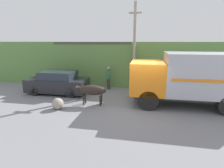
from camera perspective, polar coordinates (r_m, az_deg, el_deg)
name	(u,v)px	position (r m, az deg, el deg)	size (l,w,h in m)	color
ground_plane	(139,107)	(10.08, 8.86, -7.37)	(60.00, 60.00, 0.00)	gray
hillside_embankment	(143,61)	(16.87, 9.94, 7.39)	(32.00, 6.74, 3.57)	#608C47
building_backdrop	(96,63)	(15.40, -5.24, 6.95)	(6.27, 2.70, 3.55)	#B2BCAD
cargo_truck	(190,77)	(10.58, 24.21, 2.10)	(6.31, 2.52, 3.00)	#2D2D2D
brown_cow	(92,90)	(10.11, -6.66, -2.06)	(1.91, 0.58, 1.17)	#2D231E
parked_suv	(58,83)	(12.86, -17.31, 0.41)	(4.20, 1.82, 1.59)	#232328
pedestrian_on_hill	(108,77)	(13.30, -1.17, 2.39)	(0.35, 0.35, 1.76)	#38332D
utility_pole	(134,46)	(13.15, 7.31, 12.25)	(0.90, 0.21, 6.31)	#9E998E
roadside_rock	(58,104)	(10.01, -17.29, -6.13)	(0.62, 0.62, 0.62)	gray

